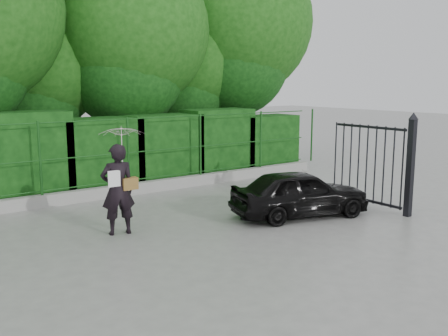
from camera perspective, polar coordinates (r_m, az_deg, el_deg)
ground at (r=9.78m, az=-1.53°, el=-8.17°), size 80.00×80.00×0.00m
kerb at (r=13.57m, az=-12.28°, el=-2.61°), size 14.00×0.25×0.30m
fence at (r=13.48m, az=-11.59°, el=1.87°), size 14.13×0.06×1.80m
hedge at (r=14.36m, az=-13.73°, el=1.51°), size 14.20×1.20×2.28m
trees at (r=16.77m, az=-13.75°, el=15.03°), size 17.10×6.15×8.08m
gate at (r=12.18m, az=18.68°, el=0.65°), size 0.22×2.33×2.36m
woman at (r=10.09m, az=-11.76°, el=0.20°), size 0.96×0.90×2.16m
car at (r=11.42m, az=8.67°, el=-2.84°), size 3.38×2.03×1.08m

